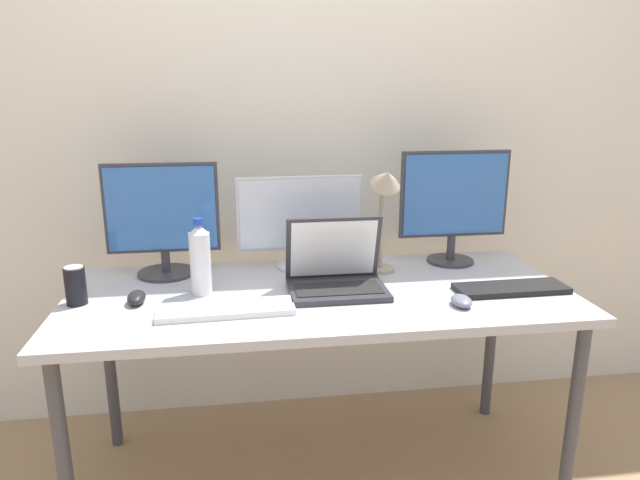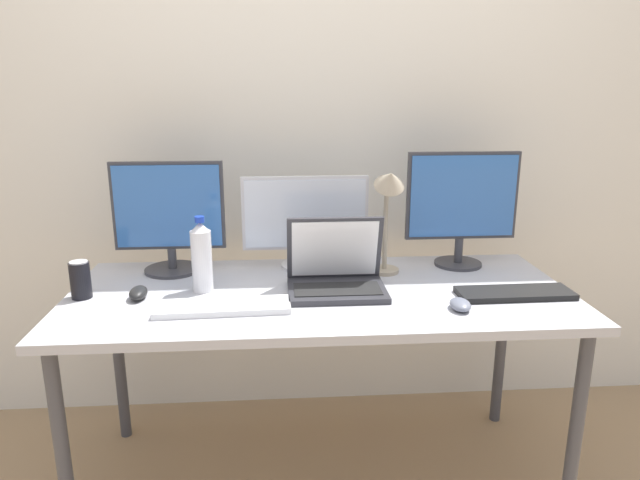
# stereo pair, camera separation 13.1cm
# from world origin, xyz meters

# --- Properties ---
(ground_plane) EXTENTS (16.00, 16.00, 0.00)m
(ground_plane) POSITION_xyz_m (0.00, 0.00, 0.00)
(ground_plane) COLOR #9E7F5B
(wall_back) EXTENTS (7.00, 0.08, 2.60)m
(wall_back) POSITION_xyz_m (0.00, 0.59, 1.30)
(wall_back) COLOR silver
(wall_back) RESTS_ON ground
(work_desk) EXTENTS (1.71, 0.75, 0.74)m
(work_desk) POSITION_xyz_m (0.00, 0.00, 0.68)
(work_desk) COLOR #424247
(work_desk) RESTS_ON ground
(monitor_left) EXTENTS (0.41, 0.21, 0.42)m
(monitor_left) POSITION_xyz_m (-0.54, 0.25, 0.96)
(monitor_left) COLOR #38383D
(monitor_left) RESTS_ON work_desk
(monitor_center) EXTENTS (0.48, 0.19, 0.35)m
(monitor_center) POSITION_xyz_m (-0.04, 0.27, 0.93)
(monitor_center) COLOR silver
(monitor_center) RESTS_ON work_desk
(monitor_right) EXTENTS (0.43, 0.18, 0.44)m
(monitor_right) POSITION_xyz_m (0.56, 0.25, 0.98)
(monitor_right) COLOR #38383D
(monitor_right) RESTS_ON work_desk
(laptop_silver) EXTENTS (0.33, 0.24, 0.25)m
(laptop_silver) POSITION_xyz_m (0.05, 0.00, 0.80)
(laptop_silver) COLOR #2D2D33
(laptop_silver) RESTS_ON work_desk
(keyboard_main) EXTENTS (0.43, 0.14, 0.02)m
(keyboard_main) POSITION_xyz_m (-0.32, -0.15, 0.75)
(keyboard_main) COLOR white
(keyboard_main) RESTS_ON work_desk
(keyboard_aux) EXTENTS (0.39, 0.13, 0.02)m
(keyboard_aux) POSITION_xyz_m (0.65, -0.10, 0.75)
(keyboard_aux) COLOR black
(keyboard_aux) RESTS_ON work_desk
(mouse_by_keyboard) EXTENTS (0.07, 0.10, 0.03)m
(mouse_by_keyboard) POSITION_xyz_m (0.43, -0.20, 0.76)
(mouse_by_keyboard) COLOR slate
(mouse_by_keyboard) RESTS_ON work_desk
(mouse_by_laptop) EXTENTS (0.06, 0.11, 0.04)m
(mouse_by_laptop) POSITION_xyz_m (-0.60, -0.03, 0.76)
(mouse_by_laptop) COLOR black
(mouse_by_laptop) RESTS_ON work_desk
(water_bottle) EXTENTS (0.07, 0.07, 0.26)m
(water_bottle) POSITION_xyz_m (-0.40, 0.03, 0.86)
(water_bottle) COLOR silver
(water_bottle) RESTS_ON work_desk
(soda_can_near_keyboard) EXTENTS (0.07, 0.07, 0.13)m
(soda_can_near_keyboard) POSITION_xyz_m (-0.79, -0.01, 0.80)
(soda_can_near_keyboard) COLOR black
(soda_can_near_keyboard) RESTS_ON work_desk
(desk_lamp) EXTENTS (0.11, 0.18, 0.42)m
(desk_lamp) POSITION_xyz_m (0.26, 0.14, 1.02)
(desk_lamp) COLOR tan
(desk_lamp) RESTS_ON work_desk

